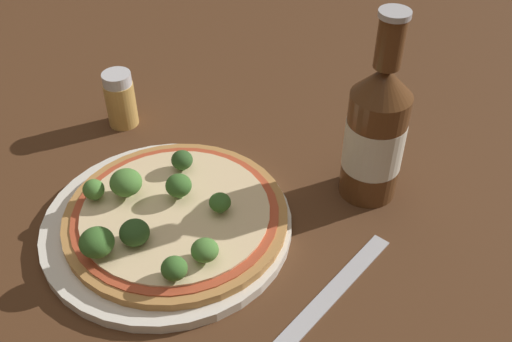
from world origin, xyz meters
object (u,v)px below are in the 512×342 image
Objects in this scene: fork at (333,291)px; pizza at (176,215)px; beer_bottle at (376,132)px; pepper_shaker at (120,99)px.

pizza is at bearing 101.60° from fork.
beer_bottle reaches higher than pepper_shaker.
fork is (0.19, 0.00, -0.02)m from pizza.
pizza is 0.22m from pepper_shaker.
pepper_shaker is at bearing -173.42° from beer_bottle.
pepper_shaker is (-0.18, 0.12, 0.02)m from pizza.
pizza is 1.07× the size of beer_bottle.
pizza is at bearing -134.23° from beer_bottle.
beer_bottle is 1.22× the size of fork.
fork is (0.03, -0.16, -0.08)m from beer_bottle.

